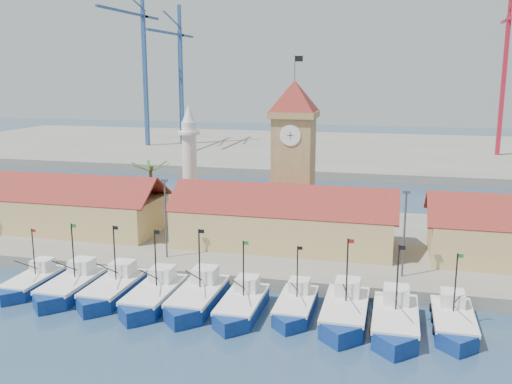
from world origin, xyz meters
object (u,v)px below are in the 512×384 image
(boat_0, at_px, (31,283))
(clock_tower, at_px, (294,153))
(minaret, at_px, (190,163))
(boat_5, at_px, (241,307))

(boat_0, xyz_separation_m, clock_tower, (23.32, 23.15, 11.27))
(clock_tower, bearing_deg, minaret, 172.39)
(boat_5, relative_size, minaret, 0.59)
(boat_5, height_order, clock_tower, clock_tower)
(boat_5, height_order, minaret, minaret)
(boat_0, bearing_deg, minaret, 71.69)
(boat_0, relative_size, minaret, 0.54)
(clock_tower, bearing_deg, boat_0, -135.21)
(boat_5, bearing_deg, minaret, 119.19)
(clock_tower, height_order, minaret, clock_tower)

